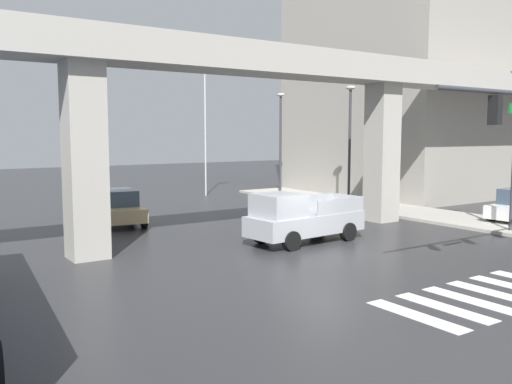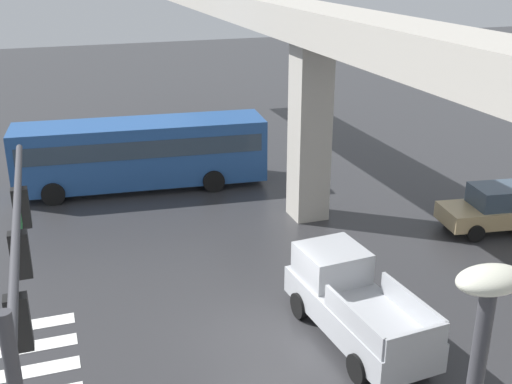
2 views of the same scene
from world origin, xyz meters
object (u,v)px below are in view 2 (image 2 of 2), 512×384
(city_bus, at_px, (141,150))
(sedan_tan, at_px, (499,208))
(traffic_signal_mast, at_px, (24,315))
(pickup_truck, at_px, (352,302))

(city_bus, xyz_separation_m, sedan_tan, (8.86, 12.02, -0.87))
(sedan_tan, distance_m, traffic_signal_mast, 18.85)
(sedan_tan, bearing_deg, traffic_signal_mast, -62.79)
(pickup_truck, xyz_separation_m, sedan_tan, (-4.49, 8.47, -0.14))
(city_bus, relative_size, traffic_signal_mast, 1.26)
(city_bus, distance_m, traffic_signal_mast, 18.09)
(city_bus, bearing_deg, traffic_signal_mast, -14.31)
(sedan_tan, bearing_deg, pickup_truck, -62.09)
(sedan_tan, bearing_deg, city_bus, -126.40)
(sedan_tan, xyz_separation_m, traffic_signal_mast, (8.45, -16.43, 3.71))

